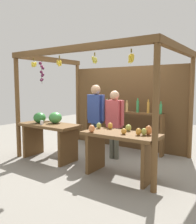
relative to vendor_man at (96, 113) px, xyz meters
The scene contains 7 objects.
ground_plane 1.03m from the vendor_man, ahead, with size 12.00×12.00×0.00m, color gray.
market_stall 0.67m from the vendor_man, 67.39° to the left, with size 3.42×2.26×2.38m.
fruit_counter_left 1.12m from the vendor_man, 132.30° to the right, with size 1.39×0.67×1.05m.
fruit_counter_right 1.44m from the vendor_man, 35.52° to the right, with size 1.39×0.64×0.97m.
bottle_shelf_unit 0.85m from the vendor_man, 75.05° to the left, with size 2.19×0.22×1.35m.
vendor_man is the anchor object (origin of this frame).
vendor_woman 0.49m from the vendor_man, ahead, with size 0.48×0.21×1.54m.
Camera 1 is at (2.95, -4.47, 1.64)m, focal length 38.05 mm.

